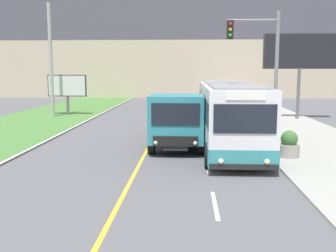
# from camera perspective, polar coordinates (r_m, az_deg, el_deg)

# --- Properties ---
(apartment_block_background) EXTENTS (80.00, 8.04, 22.81)m
(apartment_block_background) POSITION_cam_1_polar(r_m,az_deg,el_deg) (58.86, 1.05, 15.52)
(apartment_block_background) COLOR #BCAD93
(apartment_block_background) RESTS_ON ground_plane
(city_bus) EXTENTS (2.67, 12.43, 3.16)m
(city_bus) POSITION_cam_1_polar(r_m,az_deg,el_deg) (20.12, 8.63, 1.77)
(city_bus) COLOR silver
(city_bus) RESTS_ON ground_plane
(dump_truck) EXTENTS (2.54, 6.93, 2.67)m
(dump_truck) POSITION_cam_1_polar(r_m,az_deg,el_deg) (18.86, 1.30, 0.60)
(dump_truck) COLOR black
(dump_truck) RESTS_ON ground_plane
(utility_pole_far) EXTENTS (1.80, 0.28, 9.10)m
(utility_pole_far) POSITION_cam_1_polar(r_m,az_deg,el_deg) (33.39, -16.65, 9.15)
(utility_pole_far) COLOR #9E9E99
(utility_pole_far) RESTS_ON ground_plane
(traffic_light_mast) EXTENTS (2.28, 0.32, 6.33)m
(traffic_light_mast) POSITION_cam_1_polar(r_m,az_deg,el_deg) (17.89, 13.54, 8.58)
(traffic_light_mast) COLOR slate
(traffic_light_mast) RESTS_ON ground_plane
(billboard_large) EXTENTS (5.57, 0.24, 6.57)m
(billboard_large) POSITION_cam_1_polar(r_m,az_deg,el_deg) (31.91, 18.63, 9.88)
(billboard_large) COLOR #59595B
(billboard_large) RESTS_ON ground_plane
(billboard_small) EXTENTS (3.29, 0.24, 3.42)m
(billboard_small) POSITION_cam_1_polar(r_m,az_deg,el_deg) (34.59, -14.43, 5.51)
(billboard_small) COLOR #59595B
(billboard_small) RESTS_ON ground_plane
(planter_round_near) EXTENTS (0.90, 0.90, 1.15)m
(planter_round_near) POSITION_cam_1_polar(r_m,az_deg,el_deg) (17.72, 17.15, -2.67)
(planter_round_near) COLOR gray
(planter_round_near) RESTS_ON sidewalk_right
(planter_round_second) EXTENTS (0.98, 0.98, 1.17)m
(planter_round_second) POSITION_cam_1_polar(r_m,az_deg,el_deg) (22.68, 14.34, -0.26)
(planter_round_second) COLOR gray
(planter_round_second) RESTS_ON sidewalk_right
(planter_round_third) EXTENTS (0.94, 0.94, 1.11)m
(planter_round_third) POSITION_cam_1_polar(r_m,az_deg,el_deg) (27.67, 12.13, 1.22)
(planter_round_third) COLOR gray
(planter_round_third) RESTS_ON sidewalk_right
(planter_round_far) EXTENTS (0.99, 0.99, 1.16)m
(planter_round_far) POSITION_cam_1_polar(r_m,az_deg,el_deg) (32.70, 10.74, 2.33)
(planter_round_far) COLOR gray
(planter_round_far) RESTS_ON sidewalk_right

